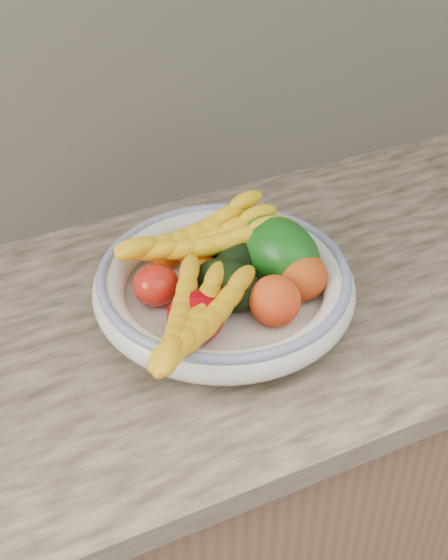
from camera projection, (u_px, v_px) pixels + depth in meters
kitchen_counter at (218, 478)px, 1.47m from camera, size 2.44×0.66×1.40m
fruit_bowl at (224, 286)px, 1.16m from camera, size 0.39×0.39×0.08m
clementine_back_left at (166, 253)px, 1.21m from camera, size 0.05×0.05×0.05m
clementine_back_right at (219, 238)px, 1.24m from camera, size 0.07×0.07×0.05m
clementine_back_mid at (199, 266)px, 1.19m from camera, size 0.06×0.06×0.05m
clementine_extra at (207, 250)px, 1.22m from camera, size 0.06×0.06×0.05m
tomato_left at (156, 285)px, 1.14m from camera, size 0.09×0.09×0.06m
tomato_near_left at (196, 317)px, 1.08m from camera, size 0.11×0.11×0.07m
avocado_center at (227, 285)px, 1.13m from camera, size 0.12×0.13×0.07m
avocado_right at (238, 259)px, 1.18m from camera, size 0.12×0.11×0.07m
green_mango at (278, 252)px, 1.18m from camera, size 0.16×0.18×0.13m
peach_front at (275, 301)px, 1.10m from camera, size 0.10×0.10×0.07m
peach_right at (303, 277)px, 1.14m from camera, size 0.07×0.07×0.07m
banana_bunch_back at (199, 243)px, 1.17m from camera, size 0.28×0.12×0.08m
banana_bunch_front at (193, 324)px, 1.04m from camera, size 0.27×0.28×0.08m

